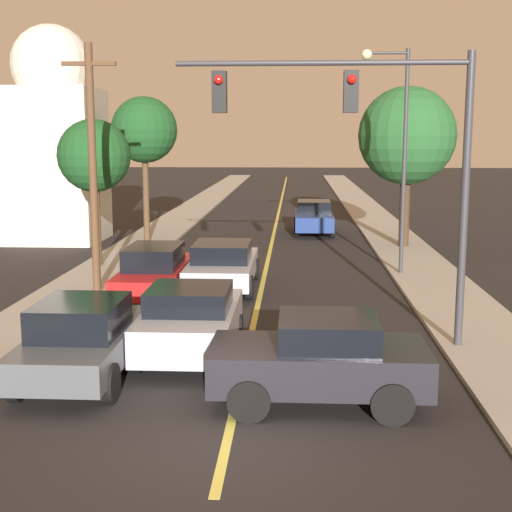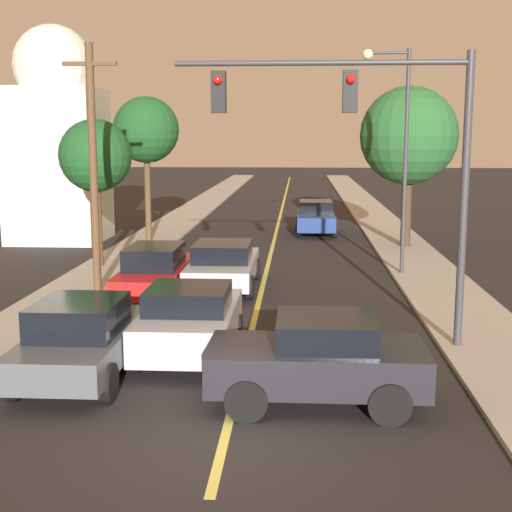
% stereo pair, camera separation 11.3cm
% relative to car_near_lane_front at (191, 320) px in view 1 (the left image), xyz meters
% --- Properties ---
extents(ground_plane, '(200.00, 200.00, 0.00)m').
position_rel_car_near_lane_front_xyz_m(ground_plane, '(1.23, -4.34, -0.81)').
color(ground_plane, black).
extents(road_surface, '(8.80, 80.00, 0.01)m').
position_rel_car_near_lane_front_xyz_m(road_surface, '(1.23, 31.66, -0.80)').
color(road_surface, black).
rests_on(road_surface, ground).
extents(sidewalk_left, '(2.50, 80.00, 0.12)m').
position_rel_car_near_lane_front_xyz_m(sidewalk_left, '(-4.42, 31.66, -0.75)').
color(sidewalk_left, '#9E998E').
rests_on(sidewalk_left, ground).
extents(sidewalk_right, '(2.50, 80.00, 0.12)m').
position_rel_car_near_lane_front_xyz_m(sidewalk_right, '(6.88, 31.66, -0.75)').
color(sidewalk_right, '#9E998E').
rests_on(sidewalk_right, ground).
extents(car_near_lane_front, '(2.10, 4.06, 1.59)m').
position_rel_car_near_lane_front_xyz_m(car_near_lane_front, '(0.00, 0.00, 0.00)').
color(car_near_lane_front, '#A5A8B2').
rests_on(car_near_lane_front, ground).
extents(car_near_lane_second, '(2.10, 4.85, 1.52)m').
position_rel_car_near_lane_front_xyz_m(car_near_lane_second, '(-0.00, 6.99, -0.01)').
color(car_near_lane_second, '#A5A8B2').
rests_on(car_near_lane_second, ground).
extents(car_outer_lane_front, '(1.97, 4.42, 1.62)m').
position_rel_car_near_lane_front_xyz_m(car_outer_lane_front, '(-1.94, -1.59, 0.02)').
color(car_outer_lane_front, '#474C51').
rests_on(car_outer_lane_front, ground).
extents(car_outer_lane_second, '(1.87, 5.07, 1.58)m').
position_rel_car_near_lane_front_xyz_m(car_outer_lane_second, '(-1.94, 5.84, -0.00)').
color(car_outer_lane_second, red).
rests_on(car_outer_lane_second, ground).
extents(car_far_oncoming, '(1.95, 4.57, 1.64)m').
position_rel_car_near_lane_front_xyz_m(car_far_oncoming, '(3.21, 20.25, 0.02)').
color(car_far_oncoming, navy).
rests_on(car_far_oncoming, ground).
extents(car_crossing_right, '(3.91, 2.02, 1.63)m').
position_rel_car_near_lane_front_xyz_m(car_crossing_right, '(2.77, -2.75, 0.04)').
color(car_crossing_right, black).
rests_on(car_crossing_right, ground).
extents(traffic_signal_mast, '(6.48, 0.42, 6.52)m').
position_rel_car_near_lane_front_xyz_m(traffic_signal_mast, '(3.94, 0.79, 4.04)').
color(traffic_signal_mast, '#333338').
rests_on(traffic_signal_mast, ground).
extents(streetlamp_right, '(1.61, 0.36, 7.57)m').
position_rel_car_near_lane_front_xyz_m(streetlamp_right, '(5.64, 9.48, 4.11)').
color(streetlamp_right, '#333338').
rests_on(streetlamp_right, ground).
extents(utility_pole_left, '(1.60, 0.24, 7.39)m').
position_rel_car_near_lane_front_xyz_m(utility_pole_left, '(-3.77, 5.92, 3.17)').
color(utility_pole_left, '#513823').
rests_on(utility_pole_left, ground).
extents(tree_left_near, '(2.62, 2.62, 5.32)m').
position_rel_car_near_lane_front_xyz_m(tree_left_near, '(-4.97, 10.32, 3.28)').
color(tree_left_near, '#4C3823').
rests_on(tree_left_near, ground).
extents(tree_left_far, '(2.93, 2.93, 6.44)m').
position_rel_car_near_lane_front_xyz_m(tree_left_far, '(-4.43, 16.57, 4.25)').
color(tree_left_far, '#4C3823').
rests_on(tree_left_far, ground).
extents(tree_right_near, '(4.12, 4.12, 6.78)m').
position_rel_car_near_lane_front_xyz_m(tree_right_near, '(6.97, 15.59, 4.00)').
color(tree_right_near, '#3D2B1C').
rests_on(tree_right_near, ground).
extents(domed_building_left, '(4.02, 4.02, 9.73)m').
position_rel_car_near_lane_front_xyz_m(domed_building_left, '(-8.68, 17.11, 3.96)').
color(domed_building_left, beige).
rests_on(domed_building_left, ground).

